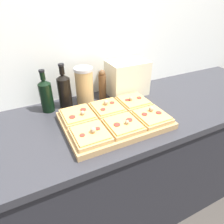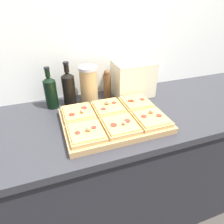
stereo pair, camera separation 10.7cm
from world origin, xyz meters
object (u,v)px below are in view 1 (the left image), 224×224
pepper_mill (102,85)px  toaster_oven (127,78)px  cutting_board (114,120)px  grain_jar_tall (84,86)px  wine_bottle (64,90)px  olive_oil_bottle (46,95)px

pepper_mill → toaster_oven: size_ratio=0.70×
cutting_board → grain_jar_tall: grain_jar_tall is taller
cutting_board → wine_bottle: wine_bottle is taller
cutting_board → pepper_mill: 0.30m
cutting_board → toaster_oven: toaster_oven is taller
cutting_board → wine_bottle: 0.35m
wine_bottle → toaster_oven: (0.42, -0.00, 0.00)m
wine_bottle → grain_jar_tall: bearing=0.0°
olive_oil_bottle → pepper_mill: (0.35, -0.00, -0.01)m
cutting_board → grain_jar_tall: bearing=101.8°
wine_bottle → grain_jar_tall: wine_bottle is taller
cutting_board → toaster_oven: bearing=50.0°
olive_oil_bottle → cutting_board: bearing=-44.8°
cutting_board → toaster_oven: (0.24, 0.28, 0.10)m
pepper_mill → toaster_oven: 0.18m
olive_oil_bottle → grain_jar_tall: size_ratio=1.10×
olive_oil_bottle → wine_bottle: (0.11, -0.00, 0.01)m
grain_jar_tall → pepper_mill: bearing=0.0°
wine_bottle → toaster_oven: wine_bottle is taller
olive_oil_bottle → toaster_oven: size_ratio=0.90×
cutting_board → toaster_oven: size_ratio=1.92×
pepper_mill → toaster_oven: bearing=-1.3°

